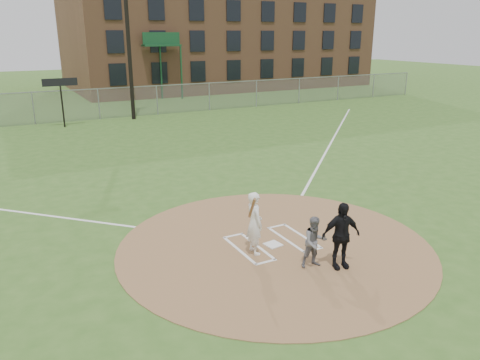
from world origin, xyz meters
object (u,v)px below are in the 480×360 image
catcher (315,242)px  umpire (341,235)px  home_plate (273,245)px  batter_at_plate (254,223)px

catcher → umpire: bearing=-21.0°
home_plate → catcher: bearing=-80.5°
catcher → umpire: umpire is taller
catcher → home_plate: bearing=108.9°
batter_at_plate → umpire: bearing=-48.4°
home_plate → catcher: 1.63m
home_plate → batter_at_plate: bearing=-166.9°
catcher → umpire: (0.53, -0.31, 0.19)m
umpire → batter_at_plate: (-1.45, 1.64, 0.00)m
umpire → batter_at_plate: batter_at_plate is taller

